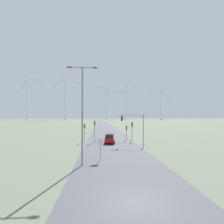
# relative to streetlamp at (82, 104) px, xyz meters

# --- Properties ---
(ground_plane) EXTENTS (600.00, 600.00, 0.00)m
(ground_plane) POSITION_rel_streetlamp_xyz_m (4.16, -8.45, -6.80)
(ground_plane) COLOR #5B6651
(road_surface) EXTENTS (10.00, 240.00, 0.01)m
(road_surface) POSITION_rel_streetlamp_xyz_m (4.16, 39.55, -6.80)
(road_surface) COLOR #47474C
(road_surface) RESTS_ON ground
(streetlamp) EXTENTS (3.55, 0.32, 10.95)m
(streetlamp) POSITION_rel_streetlamp_xyz_m (0.00, 0.00, 0.00)
(streetlamp) COLOR gray
(streetlamp) RESTS_ON ground
(stop_sign_near) EXTENTS (0.81, 0.07, 2.71)m
(stop_sign_near) POSITION_rel_streetlamp_xyz_m (2.00, 1.81, -4.91)
(stop_sign_near) COLOR gray
(stop_sign_near) RESTS_ON ground
(traffic_light_post_near_left) EXTENTS (0.28, 0.34, 3.75)m
(traffic_light_post_near_left) POSITION_rel_streetlamp_xyz_m (-1.20, 17.11, -4.05)
(traffic_light_post_near_left) COLOR gray
(traffic_light_post_near_left) RESTS_ON ground
(traffic_light_post_near_right) EXTENTS (0.28, 0.34, 4.02)m
(traffic_light_post_near_right) POSITION_rel_streetlamp_xyz_m (8.85, 17.41, -3.86)
(traffic_light_post_near_right) COLOR gray
(traffic_light_post_near_right) RESTS_ON ground
(traffic_light_post_mid_left) EXTENTS (0.28, 0.34, 4.42)m
(traffic_light_post_mid_left) POSITION_rel_streetlamp_xyz_m (0.89, 16.69, -3.58)
(traffic_light_post_mid_left) COLOR gray
(traffic_light_post_mid_left) RESTS_ON ground
(traffic_light_post_mid_right) EXTENTS (0.28, 0.34, 3.23)m
(traffic_light_post_mid_right) POSITION_rel_streetlamp_xyz_m (7.90, 19.33, -4.43)
(traffic_light_post_mid_right) COLOR gray
(traffic_light_post_mid_right) RESTS_ON ground
(traffic_light_mast_overhead) EXTENTS (4.89, 0.35, 5.74)m
(traffic_light_mast_overhead) POSITION_rel_streetlamp_xyz_m (8.42, 12.83, -2.66)
(traffic_light_mast_overhead) COLOR gray
(traffic_light_mast_overhead) RESTS_ON ground
(car_approaching) EXTENTS (2.10, 4.22, 1.83)m
(car_approaching) POSITION_rel_streetlamp_xyz_m (3.88, 15.26, -5.89)
(car_approaching) COLOR maroon
(car_approaching) RESTS_ON ground
(wind_turbine_far_left) EXTENTS (27.55, 14.64, 69.64)m
(wind_turbine_far_left) POSITION_rel_streetlamp_xyz_m (-89.76, 208.26, 24.89)
(wind_turbine_far_left) COLOR white
(wind_turbine_far_left) RESTS_ON ground
(wind_turbine_left) EXTENTS (34.93, 2.60, 72.59)m
(wind_turbine_left) POSITION_rel_streetlamp_xyz_m (-41.34, 202.95, 25.24)
(wind_turbine_left) COLOR white
(wind_turbine_left) RESTS_ON ground
(wind_turbine_center) EXTENTS (27.80, 10.91, 61.37)m
(wind_turbine_center) POSITION_rel_streetlamp_xyz_m (11.93, 235.65, 21.40)
(wind_turbine_center) COLOR white
(wind_turbine_center) RESTS_ON ground
(wind_turbine_right) EXTENTS (35.71, 16.16, 65.28)m
(wind_turbine_right) POSITION_rel_streetlamp_xyz_m (42.13, 252.25, 20.66)
(wind_turbine_right) COLOR white
(wind_turbine_right) RESTS_ON ground
(wind_turbine_far_right) EXTENTS (34.05, 2.68, 61.63)m
(wind_turbine_far_right) POSITION_rel_streetlamp_xyz_m (92.21, 232.36, 19.66)
(wind_turbine_far_right) COLOR white
(wind_turbine_far_right) RESTS_ON ground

